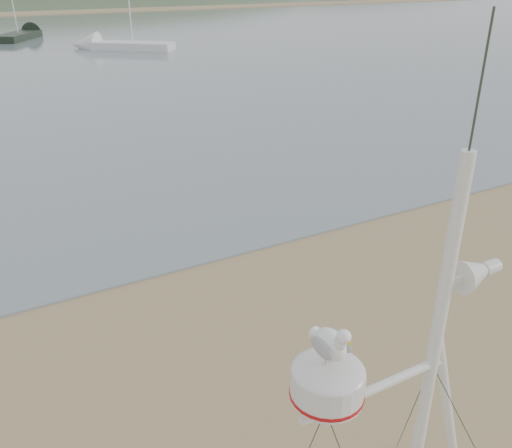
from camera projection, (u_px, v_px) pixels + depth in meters
sailboat_dark_mid at (28, 34)px, 42.66m from camera, size 4.90×6.59×6.69m
sailboat_white_near at (107, 45)px, 36.27m from camera, size 6.55×5.81×7.02m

